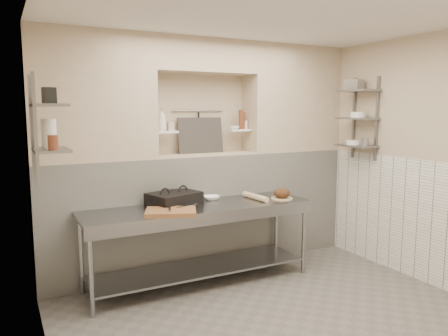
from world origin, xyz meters
TOP-DOWN VIEW (x-y plane):
  - floor at (0.00, 0.00)m, footprint 4.00×3.90m
  - ceiling at (0.00, 0.00)m, footprint 4.00×3.90m
  - wall_left at (-2.05, 0.00)m, footprint 0.10×3.90m
  - wall_right at (2.05, 0.00)m, footprint 0.10×3.90m
  - wall_back at (0.00, 2.00)m, footprint 4.00×0.10m
  - backwall_lower at (0.00, 1.75)m, footprint 4.00×0.40m
  - alcove_sill at (0.00, 1.75)m, footprint 1.30×0.40m
  - backwall_pillar_left at (-1.33, 1.75)m, footprint 1.35×0.40m
  - backwall_pillar_right at (1.33, 1.75)m, footprint 1.35×0.40m
  - backwall_header at (0.00, 1.75)m, footprint 1.30×0.40m
  - wainscot_left at (-1.99, 0.00)m, footprint 0.02×3.90m
  - wainscot_right at (1.99, 0.00)m, footprint 0.02×3.90m
  - alcove_shelf_left at (-0.50, 1.75)m, footprint 0.28×0.16m
  - alcove_shelf_right at (0.50, 1.75)m, footprint 0.28×0.16m
  - utensil_rail at (0.00, 1.92)m, footprint 0.70×0.02m
  - hanging_steel at (0.00, 1.90)m, footprint 0.02×0.02m
  - splash_panel at (0.00, 1.85)m, footprint 0.60×0.08m
  - shelf_rail_left_a at (-1.98, 1.25)m, footprint 0.03×0.03m
  - shelf_rail_left_b at (-1.98, 0.85)m, footprint 0.03×0.03m
  - wall_shelf_left_lower at (-1.84, 1.05)m, footprint 0.30×0.50m
  - wall_shelf_left_upper at (-1.84, 1.05)m, footprint 0.30×0.50m
  - shelf_rail_right_a at (1.98, 1.25)m, footprint 0.03×0.03m
  - shelf_rail_right_b at (1.98, 0.85)m, footprint 0.03×0.03m
  - wall_shelf_right_lower at (1.84, 1.05)m, footprint 0.30×0.50m
  - wall_shelf_right_mid at (1.84, 1.05)m, footprint 0.30×0.50m
  - wall_shelf_right_upper at (1.84, 1.05)m, footprint 0.30×0.50m
  - prep_table at (-0.32, 1.18)m, footprint 2.60×0.70m
  - panini_press at (-0.56, 1.34)m, footprint 0.63×0.53m
  - cutting_board at (-0.73, 0.98)m, footprint 0.61×0.53m
  - knife_blade at (-0.52, 1.06)m, footprint 0.26×0.10m
  - tongs at (-0.74, 0.99)m, footprint 0.10×0.24m
  - mixing_bowl at (-0.05, 1.43)m, footprint 0.25×0.25m
  - rolling_pin at (0.42, 1.20)m, footprint 0.11×0.45m
  - bread_board at (0.72, 1.09)m, footprint 0.26×0.26m
  - bread_loaf at (0.72, 1.09)m, footprint 0.20×0.20m
  - bottle_soap at (-0.55, 1.74)m, footprint 0.12×0.12m
  - jar_alcove at (-0.43, 1.74)m, footprint 0.07×0.07m
  - bowl_alcove at (0.43, 1.75)m, footprint 0.16×0.16m
  - condiment_a at (0.56, 1.75)m, footprint 0.06×0.06m
  - condiment_b at (0.52, 1.73)m, footprint 0.06×0.06m
  - condiment_c at (0.59, 1.75)m, footprint 0.06×0.06m
  - jug_left at (-1.84, 1.16)m, footprint 0.13×0.13m
  - jar_left at (-1.84, 0.86)m, footprint 0.09×0.09m
  - box_left_upper at (-1.84, 0.98)m, footprint 0.12×0.12m
  - bowl_right at (1.84, 1.09)m, footprint 0.19×0.19m
  - canister_right at (1.84, 0.90)m, footprint 0.10×0.10m
  - bowl_right_mid at (1.84, 1.04)m, footprint 0.19×0.19m
  - basket_right at (1.84, 1.13)m, footprint 0.21×0.24m

SIDE VIEW (x-z plane):
  - floor at x=0.00m, z-range -0.10..0.00m
  - prep_table at x=-0.32m, z-range 0.19..1.09m
  - backwall_lower at x=0.00m, z-range 0.00..1.40m
  - wainscot_left at x=-1.99m, z-range 0.00..1.40m
  - wainscot_right at x=1.99m, z-range 0.00..1.40m
  - bread_board at x=0.72m, z-range 0.90..0.91m
  - cutting_board at x=-0.73m, z-range 0.90..0.95m
  - mixing_bowl at x=-0.05m, z-range 0.90..0.95m
  - rolling_pin at x=0.42m, z-range 0.90..0.97m
  - knife_blade at x=-0.52m, z-range 0.95..0.95m
  - tongs at x=-0.74m, z-range 0.95..0.97m
  - panini_press at x=-0.56m, z-range 0.90..1.05m
  - bread_loaf at x=0.72m, z-range 0.91..1.03m
  - wall_left at x=-2.05m, z-range 0.00..2.80m
  - wall_right at x=2.05m, z-range 0.00..2.80m
  - wall_back at x=0.00m, z-range 0.00..2.80m
  - alcove_sill at x=0.00m, z-range 1.40..1.42m
  - wall_shelf_right_lower at x=1.84m, z-range 1.49..1.51m
  - bowl_right at x=1.84m, z-range 1.51..1.57m
  - canister_right at x=1.84m, z-range 1.51..1.61m
  - wall_shelf_left_lower at x=-1.84m, z-range 1.59..1.61m
  - splash_panel at x=0.00m, z-range 1.42..1.86m
  - jar_left at x=-1.84m, z-range 1.61..1.74m
  - alcove_shelf_left at x=-0.50m, z-range 1.69..1.71m
  - alcove_shelf_right at x=0.50m, z-range 1.69..1.71m
  - bowl_alcove at x=0.43m, z-range 1.71..1.76m
  - jug_left at x=-1.84m, z-range 1.61..1.88m
  - jar_alcove at x=-0.43m, z-range 1.71..1.82m
  - condiment_c at x=0.59m, z-range 1.71..1.82m
  - hanging_steel at x=0.00m, z-range 1.63..1.93m
  - shelf_rail_left_a at x=-1.98m, z-range 1.33..2.27m
  - shelf_rail_left_b at x=-1.98m, z-range 1.33..2.27m
  - condiment_a at x=0.56m, z-range 1.71..1.93m
  - condiment_b at x=0.52m, z-range 1.71..1.96m
  - bottle_soap at x=-0.55m, z-range 1.71..1.98m
  - shelf_rail_right_a at x=1.98m, z-range 1.33..2.38m
  - shelf_rail_right_b at x=1.98m, z-range 1.33..2.38m
  - wall_shelf_right_mid at x=1.84m, z-range 1.84..1.86m
  - bowl_right_mid at x=1.84m, z-range 1.86..1.93m
  - utensil_rail at x=0.00m, z-range 1.94..1.96m
  - wall_shelf_left_upper at x=-1.84m, z-range 1.99..2.01m
  - box_left_upper at x=-1.84m, z-range 2.01..2.15m
  - backwall_pillar_left at x=-1.33m, z-range 1.40..2.80m
  - backwall_pillar_right at x=1.33m, z-range 1.40..2.80m
  - wall_shelf_right_upper at x=1.84m, z-range 2.19..2.21m
  - basket_right at x=1.84m, z-range 2.21..2.34m
  - backwall_header at x=0.00m, z-range 2.40..2.80m
  - ceiling at x=0.00m, z-range 2.80..2.90m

